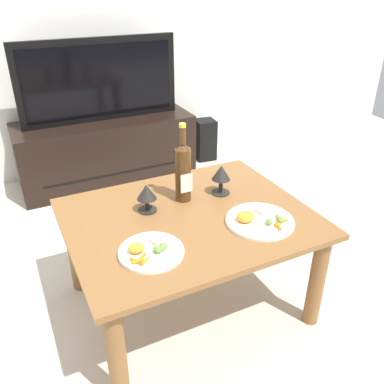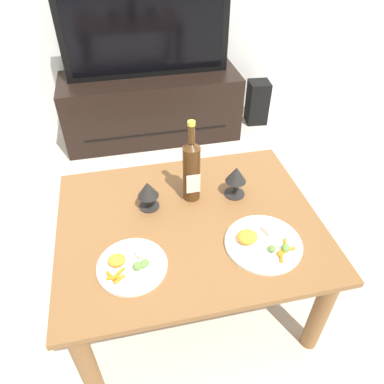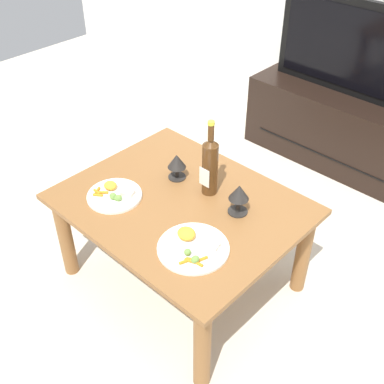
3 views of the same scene
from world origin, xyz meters
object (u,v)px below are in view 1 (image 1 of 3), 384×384
tv_screen (99,80)px  floor_speaker (205,140)px  goblet_right (221,175)px  dinner_plate_right (259,220)px  goblet_left (147,194)px  dinner_plate_left (150,251)px  tv_stand (107,150)px  wine_bottle (183,170)px  dining_table (189,233)px

tv_screen → floor_speaker: tv_screen is taller
tv_screen → goblet_right: bearing=-82.0°
tv_screen → dinner_plate_right: size_ratio=3.91×
goblet_left → dinner_plate_right: goblet_left is taller
dinner_plate_left → tv_screen: bearing=80.6°
floor_speaker → goblet_left: (-1.04, -1.42, 0.41)m
floor_speaker → goblet_left: size_ratio=2.70×
tv_stand → dinner_plate_left: dinner_plate_left is taller
tv_screen → dinner_plate_left: 1.73m
floor_speaker → wine_bottle: 1.70m
dining_table → wine_bottle: bearing=74.2°
wine_bottle → goblet_right: (0.19, -0.02, -0.05)m
floor_speaker → tv_screen: bearing=-172.7°
tv_screen → wine_bottle: 1.37m
tv_stand → wine_bottle: 1.43m
dining_table → tv_screen: 1.55m
floor_speaker → dinner_plate_left: (-1.14, -1.72, 0.34)m
dining_table → dinner_plate_right: 0.32m
tv_screen → floor_speaker: (0.86, 0.03, -0.60)m
dining_table → goblet_left: (-0.15, 0.12, 0.17)m
goblet_right → dinner_plate_left: bearing=-147.6°
tv_stand → wine_bottle: wine_bottle is taller
tv_stand → goblet_left: size_ratio=10.06×
floor_speaker → dinner_plate_right: bearing=-105.5°
dining_table → tv_screen: tv_screen is taller
goblet_right → dinner_plate_right: 0.31m
dining_table → wine_bottle: size_ratio=2.82×
wine_bottle → dinner_plate_right: 0.40m
goblet_right → dinner_plate_right: size_ratio=0.50×
dining_table → dinner_plate_left: size_ratio=4.16×
tv_stand → dinner_plate_left: (-0.28, -1.69, 0.27)m
tv_stand → dinner_plate_right: size_ratio=4.46×
tv_screen → dinner_plate_right: 1.72m
tv_stand → floor_speaker: bearing=1.7°
tv_stand → tv_screen: size_ratio=1.14×
tv_stand → tv_screen: tv_screen is taller
goblet_left → dinner_plate_left: bearing=-108.6°
tv_screen → goblet_right: size_ratio=7.90×
dining_table → wine_bottle: (0.04, 0.14, 0.24)m
floor_speaker → tv_stand: bearing=-172.9°
dinner_plate_right → floor_speaker: bearing=69.1°
dining_table → dinner_plate_left: bearing=-143.9°
dinner_plate_right → dining_table: bearing=143.4°
tv_stand → goblet_right: size_ratio=9.00×
goblet_right → goblet_left: bearing=180.0°
goblet_left → dinner_plate_right: 0.50m
tv_screen → wine_bottle: bearing=-89.6°
dining_table → goblet_left: bearing=140.3°
wine_bottle → dinner_plate_right: bearing=-58.1°
floor_speaker → dining_table: bearing=-114.8°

